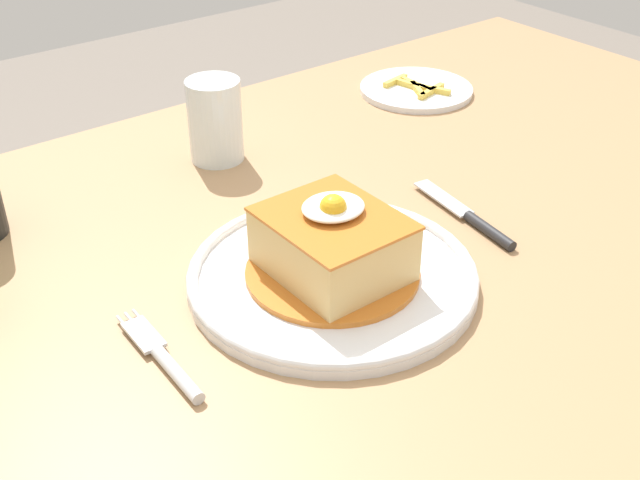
% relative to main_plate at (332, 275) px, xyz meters
% --- Properties ---
extents(dining_table, '(1.47, 0.93, 0.76)m').
position_rel_main_plate_xyz_m(dining_table, '(0.06, 0.02, -0.11)').
color(dining_table, '#A87F56').
rests_on(dining_table, ground_plane).
extents(main_plate, '(0.29, 0.29, 0.02)m').
position_rel_main_plate_xyz_m(main_plate, '(0.00, 0.00, 0.00)').
color(main_plate, white).
rests_on(main_plate, dining_table).
extents(sandwich_meal, '(0.17, 0.17, 0.09)m').
position_rel_main_plate_xyz_m(sandwich_meal, '(0.00, 0.00, 0.03)').
color(sandwich_meal, '#C66B23').
rests_on(sandwich_meal, main_plate).
extents(fork, '(0.02, 0.14, 0.01)m').
position_rel_main_plate_xyz_m(fork, '(-0.19, -0.01, -0.00)').
color(fork, silver).
rests_on(fork, dining_table).
extents(knife, '(0.04, 0.17, 0.01)m').
position_rel_main_plate_xyz_m(knife, '(0.19, -0.01, -0.00)').
color(knife, '#262628').
rests_on(knife, dining_table).
extents(drinking_glass, '(0.07, 0.07, 0.10)m').
position_rel_main_plate_xyz_m(drinking_glass, '(0.06, 0.30, 0.04)').
color(drinking_glass, '#3F2314').
rests_on(drinking_glass, dining_table).
extents(side_plate_fries, '(0.17, 0.17, 0.02)m').
position_rel_main_plate_xyz_m(side_plate_fries, '(0.41, 0.31, -0.00)').
color(side_plate_fries, white).
rests_on(side_plate_fries, dining_table).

